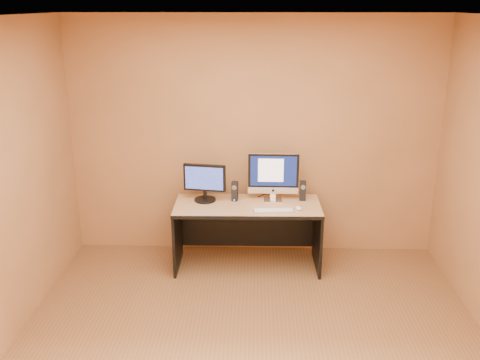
{
  "coord_description": "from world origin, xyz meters",
  "views": [
    {
      "loc": [
        0.02,
        -3.63,
        2.69
      ],
      "look_at": [
        -0.14,
        1.45,
        1.0
      ],
      "focal_mm": 40.0,
      "sensor_mm": 36.0,
      "label": 1
    }
  ],
  "objects": [
    {
      "name": "imac",
      "position": [
        0.21,
        1.69,
        0.96
      ],
      "size": [
        0.54,
        0.2,
        0.52
      ],
      "primitive_type": null,
      "rotation": [
        0.0,
        0.0,
        -0.01
      ],
      "color": "silver",
      "rests_on": "desk"
    },
    {
      "name": "speaker_left",
      "position": [
        -0.2,
        1.67,
        0.8
      ],
      "size": [
        0.07,
        0.08,
        0.21
      ],
      "primitive_type": null,
      "rotation": [
        0.0,
        0.0,
        -0.13
      ],
      "color": "black",
      "rests_on": "desk"
    },
    {
      "name": "floor",
      "position": [
        0.0,
        0.0,
        0.0
      ],
      "size": [
        4.0,
        4.0,
        0.0
      ],
      "primitive_type": "plane",
      "color": "brown",
      "rests_on": "ground"
    },
    {
      "name": "ceiling",
      "position": [
        0.0,
        0.0,
        2.6
      ],
      "size": [
        4.0,
        4.0,
        0.0
      ],
      "primitive_type": "plane",
      "color": "white",
      "rests_on": "walls"
    },
    {
      "name": "desk",
      "position": [
        -0.06,
        1.55,
        0.35
      ],
      "size": [
        1.52,
        0.69,
        0.7
      ],
      "primitive_type": null,
      "rotation": [
        0.0,
        0.0,
        0.02
      ],
      "color": "tan",
      "rests_on": "ground"
    },
    {
      "name": "cable_b",
      "position": [
        0.1,
        1.84,
        0.7
      ],
      "size": [
        0.11,
        0.14,
        0.01
      ],
      "primitive_type": "cylinder",
      "rotation": [
        1.57,
        0.0,
        -0.62
      ],
      "color": "black",
      "rests_on": "desk"
    },
    {
      "name": "mouse",
      "position": [
        0.46,
        1.43,
        0.72
      ],
      "size": [
        0.07,
        0.1,
        0.03
      ],
      "primitive_type": "ellipsoid",
      "rotation": [
        0.0,
        0.0,
        0.17
      ],
      "color": "white",
      "rests_on": "desk"
    },
    {
      "name": "walls",
      "position": [
        0.0,
        0.0,
        1.3
      ],
      "size": [
        4.0,
        4.0,
        2.6
      ],
      "primitive_type": null,
      "color": "#A16941",
      "rests_on": "ground"
    },
    {
      "name": "speaker_right",
      "position": [
        0.52,
        1.71,
        0.8
      ],
      "size": [
        0.07,
        0.07,
        0.21
      ],
      "primitive_type": null,
      "rotation": [
        0.0,
        0.0,
        -0.05
      ],
      "color": "black",
      "rests_on": "desk"
    },
    {
      "name": "keyboard",
      "position": [
        0.21,
        1.37,
        0.71
      ],
      "size": [
        0.41,
        0.14,
        0.02
      ],
      "primitive_type": "cube",
      "rotation": [
        0.0,
        0.0,
        0.08
      ],
      "color": "#BABABF",
      "rests_on": "desk"
    },
    {
      "name": "cable_a",
      "position": [
        0.22,
        1.84,
        0.7
      ],
      "size": [
        0.04,
        0.21,
        0.01
      ],
      "primitive_type": "cylinder",
      "rotation": [
        1.57,
        0.0,
        0.16
      ],
      "color": "black",
      "rests_on": "desk"
    },
    {
      "name": "second_monitor",
      "position": [
        -0.51,
        1.66,
        0.9
      ],
      "size": [
        0.48,
        0.29,
        0.4
      ],
      "primitive_type": null,
      "rotation": [
        0.0,
        0.0,
        -0.15
      ],
      "color": "black",
      "rests_on": "desk"
    }
  ]
}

